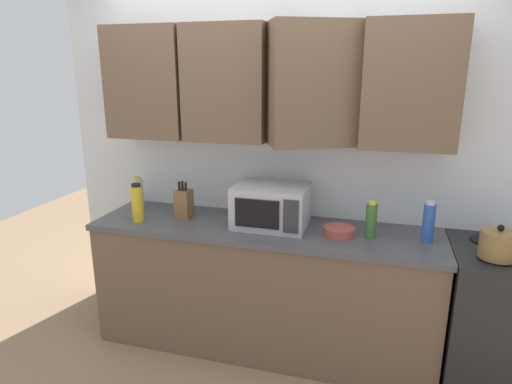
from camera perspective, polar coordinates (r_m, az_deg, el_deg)
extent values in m
cube|color=white|center=(3.16, 2.58, 4.36)|extent=(3.20, 0.06, 2.60)
cube|color=brown|center=(3.25, -13.52, 13.59)|extent=(0.55, 0.33, 0.75)
cube|color=brown|center=(3.01, -3.64, 13.84)|extent=(0.55, 0.33, 0.75)
cube|color=brown|center=(2.83, 7.44, 13.63)|extent=(0.64, 0.53, 0.75)
cube|color=brown|center=(2.84, 19.42, 12.91)|extent=(0.55, 0.33, 0.75)
cube|color=brown|center=(3.16, 0.94, -12.49)|extent=(2.30, 0.60, 0.86)
cube|color=#4C4C51|center=(2.97, 0.98, -4.81)|extent=(2.33, 0.63, 0.04)
cube|color=black|center=(3.16, 30.14, -14.39)|extent=(0.76, 0.64, 0.90)
cylinder|color=black|center=(2.80, 28.68, -7.56)|extent=(0.18, 0.18, 0.01)
cylinder|color=black|center=(3.06, 27.62, -5.56)|extent=(0.18, 0.18, 0.01)
cylinder|color=olive|center=(2.77, 28.91, -5.96)|extent=(0.20, 0.20, 0.16)
sphere|color=black|center=(2.74, 29.17, -4.08)|extent=(0.04, 0.04, 0.04)
cube|color=#B7B7BC|center=(2.93, 1.97, -1.80)|extent=(0.48, 0.36, 0.28)
cube|color=black|center=(2.77, 0.06, -2.83)|extent=(0.29, 0.01, 0.18)
cube|color=#2D2D33|center=(2.72, 4.54, -3.22)|extent=(0.10, 0.01, 0.21)
cube|color=brown|center=(3.15, -9.33, -1.53)|extent=(0.10, 0.12, 0.20)
cylinder|color=black|center=(3.11, -9.93, 0.77)|extent=(0.02, 0.02, 0.06)
cylinder|color=black|center=(3.10, -9.52, 0.79)|extent=(0.02, 0.02, 0.07)
cylinder|color=black|center=(3.09, -9.10, 0.68)|extent=(0.02, 0.02, 0.06)
cylinder|color=#386B2D|center=(2.83, 14.69, -3.66)|extent=(0.07, 0.07, 0.22)
cylinder|color=yellow|center=(2.79, 14.85, -1.37)|extent=(0.05, 0.05, 0.02)
cylinder|color=#2D56B7|center=(2.86, 21.45, -3.80)|extent=(0.07, 0.07, 0.24)
cylinder|color=silver|center=(2.82, 21.71, -1.31)|extent=(0.05, 0.05, 0.02)
cylinder|color=silver|center=(3.46, -15.02, -0.19)|extent=(0.08, 0.08, 0.21)
cylinder|color=yellow|center=(3.43, -15.16, 1.70)|extent=(0.05, 0.05, 0.02)
cylinder|color=gold|center=(3.13, -15.12, -1.52)|extent=(0.08, 0.08, 0.25)
cylinder|color=black|center=(3.09, -15.30, 0.88)|extent=(0.06, 0.06, 0.02)
cylinder|color=#B24C3D|center=(2.85, 10.71, -5.01)|extent=(0.19, 0.19, 0.05)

